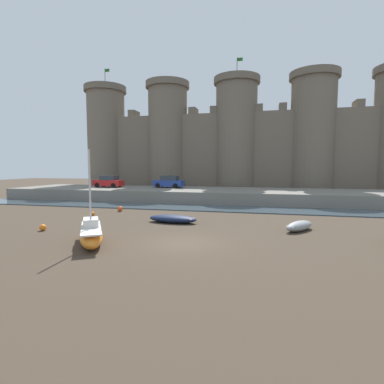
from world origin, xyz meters
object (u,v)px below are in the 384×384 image
rowboat_midflat_centre (299,226)px  mooring_buoy_off_centre (93,214)px  rowboat_foreground_centre (173,219)px  sailboat_foreground_right (91,234)px  car_quay_centre_east (169,182)px  mooring_buoy_mid_mud (43,227)px  car_quay_east (109,182)px  mooring_buoy_near_shore (120,209)px

rowboat_midflat_centre → mooring_buoy_off_centre: rowboat_midflat_centre is taller
rowboat_foreground_centre → rowboat_midflat_centre: 9.19m
rowboat_foreground_centre → sailboat_foreground_right: 7.66m
rowboat_foreground_centre → mooring_buoy_off_centre: rowboat_foreground_centre is taller
sailboat_foreground_right → mooring_buoy_off_centre: 10.17m
mooring_buoy_off_centre → car_quay_centre_east: (1.94, 15.78, 2.04)m
sailboat_foreground_right → mooring_buoy_mid_mud: size_ratio=11.90×
car_quay_centre_east → rowboat_midflat_centre: bearing=-50.2°
sailboat_foreground_right → mooring_buoy_off_centre: (-5.31, 8.66, -0.39)m
mooring_buoy_mid_mud → rowboat_foreground_centre: bearing=32.3°
mooring_buoy_mid_mud → car_quay_centre_east: 22.21m
car_quay_east → car_quay_centre_east: bearing=8.5°
rowboat_midflat_centre → rowboat_foreground_centre: bearing=174.9°
mooring_buoy_off_centre → mooring_buoy_near_shore: size_ratio=0.74×
car_quay_centre_east → sailboat_foreground_right: bearing=-82.1°
sailboat_foreground_right → mooring_buoy_near_shore: sailboat_foreground_right is taller
car_quay_centre_east → rowboat_foreground_centre: bearing=-71.2°
mooring_buoy_near_shore → car_quay_centre_east: bearing=86.4°
mooring_buoy_off_centre → mooring_buoy_mid_mud: (0.14, -6.27, 0.04)m
mooring_buoy_off_centre → mooring_buoy_near_shore: bearing=68.9°
rowboat_foreground_centre → car_quay_centre_east: bearing=108.8°
mooring_buoy_off_centre → car_quay_east: (-6.47, 14.53, 2.04)m
mooring_buoy_mid_mud → car_quay_east: bearing=107.7°
sailboat_foreground_right → rowboat_midflat_centre: 13.31m
mooring_buoy_near_shore → car_quay_east: car_quay_east is taller
sailboat_foreground_right → car_quay_centre_east: sailboat_foreground_right is taller
rowboat_midflat_centre → mooring_buoy_near_shore: (-15.83, 5.19, -0.10)m
rowboat_midflat_centre → mooring_buoy_off_centre: (-16.97, 2.24, -0.16)m
rowboat_midflat_centre → mooring_buoy_off_centre: 17.12m
sailboat_foreground_right → mooring_buoy_mid_mud: bearing=155.2°
sailboat_foreground_right → car_quay_east: (-11.79, 23.18, 1.65)m
rowboat_midflat_centre → car_quay_east: car_quay_east is taller
rowboat_foreground_centre → rowboat_midflat_centre: (9.16, -0.81, 0.03)m
mooring_buoy_near_shore → car_quay_east: (-7.61, 11.57, 1.98)m
mooring_buoy_mid_mud → car_quay_centre_east: size_ratio=0.11×
sailboat_foreground_right → mooring_buoy_off_centre: bearing=121.5°
mooring_buoy_mid_mud → mooring_buoy_near_shore: 9.27m
rowboat_foreground_centre → sailboat_foreground_right: size_ratio=0.75×
rowboat_midflat_centre → car_quay_centre_east: 23.54m
mooring_buoy_off_centre → car_quay_east: bearing=114.0°
sailboat_foreground_right → mooring_buoy_near_shore: bearing=109.8°
mooring_buoy_mid_mud → car_quay_centre_east: (1.80, 22.05, 2.00)m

